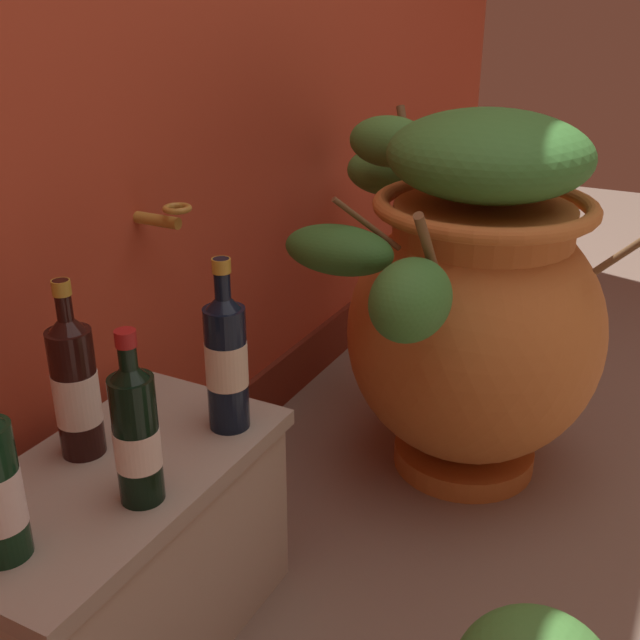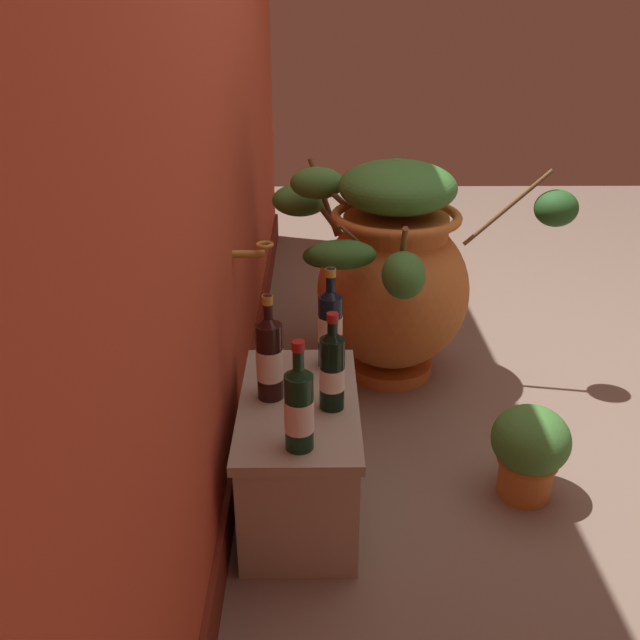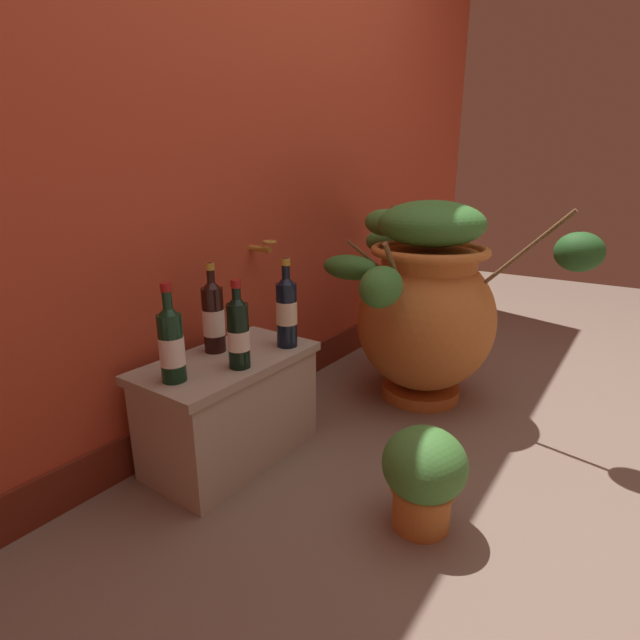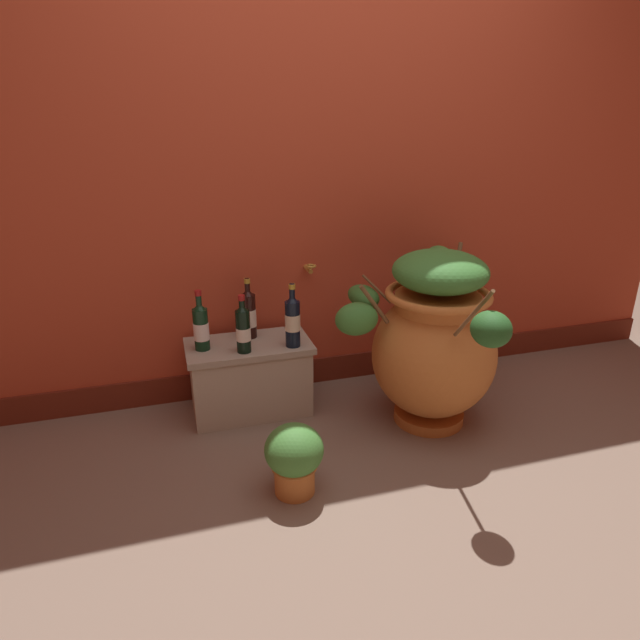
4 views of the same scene
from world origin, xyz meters
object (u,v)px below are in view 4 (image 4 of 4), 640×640
at_px(potted_shrub, 294,457).
at_px(wine_bottle_middle, 293,319).
at_px(terracotta_urn, 434,338).
at_px(wine_bottle_back, 249,313).
at_px(wine_bottle_right, 243,328).
at_px(wine_bottle_left, 201,326).

bearing_deg(potted_shrub, wine_bottle_middle, 76.09).
bearing_deg(terracotta_urn, potted_shrub, -155.68).
height_order(wine_bottle_back, potted_shrub, wine_bottle_back).
height_order(wine_bottle_middle, wine_bottle_right, wine_bottle_middle).
relative_size(wine_bottle_left, wine_bottle_middle, 0.94).
bearing_deg(wine_bottle_left, wine_bottle_right, -24.46).
xyz_separation_m(wine_bottle_right, potted_shrub, (0.09, -0.60, -0.33)).
bearing_deg(wine_bottle_left, wine_bottle_middle, -11.27).
bearing_deg(wine_bottle_back, wine_bottle_right, -107.98).
bearing_deg(wine_bottle_left, terracotta_urn, -17.55).
distance_m(wine_bottle_middle, potted_shrub, 0.71).
xyz_separation_m(terracotta_urn, wine_bottle_right, (-0.87, 0.25, 0.06)).
distance_m(wine_bottle_left, wine_bottle_right, 0.21).
height_order(wine_bottle_right, wine_bottle_back, wine_bottle_back).
bearing_deg(terracotta_urn, wine_bottle_middle, 158.40).
relative_size(wine_bottle_middle, wine_bottle_back, 1.02).
xyz_separation_m(terracotta_urn, wine_bottle_left, (-1.06, 0.34, 0.05)).
height_order(terracotta_urn, wine_bottle_right, terracotta_urn).
bearing_deg(potted_shrub, wine_bottle_left, 112.17).
height_order(wine_bottle_left, wine_bottle_right, wine_bottle_left).
bearing_deg(wine_bottle_left, potted_shrub, -67.83).
distance_m(wine_bottle_left, wine_bottle_middle, 0.44).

